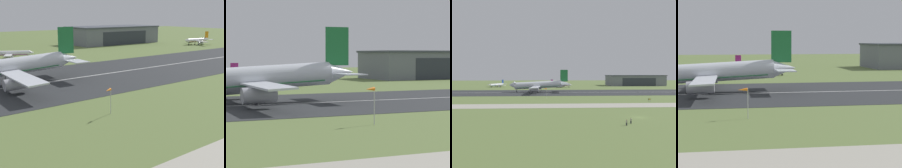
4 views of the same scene
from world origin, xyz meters
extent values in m
cube|color=#2B2D30|center=(0.00, 96.80, 0.03)|extent=(444.62, 52.14, 0.06)
cube|color=silver|center=(0.00, 96.80, 0.07)|extent=(400.15, 0.70, 0.01)
cube|color=slate|center=(71.61, 192.38, 5.92)|extent=(65.93, 29.32, 11.85)
cube|color=#424751|center=(71.61, 192.38, 12.30)|extent=(66.93, 30.32, 0.90)
cube|color=#2D333D|center=(71.61, 177.68, 4.74)|extent=(39.56, 0.12, 9.48)
cylinder|color=silver|center=(-40.43, 100.41, 5.78)|extent=(36.54, 6.36, 7.15)
cone|color=silver|center=(-19.12, 99.82, 6.75)|extent=(6.80, 5.01, 5.15)
cube|color=#1E7238|center=(-40.43, 100.41, 4.30)|extent=(32.67, 5.99, 1.80)
cube|color=silver|center=(-41.54, 86.16, 4.84)|extent=(6.34, 23.31, 0.68)
cylinder|color=#A8A8B2|center=(-42.63, 88.05, 2.93)|extent=(7.23, 3.52, 3.67)
cube|color=#1E7238|center=(-20.09, 99.85, 13.03)|extent=(5.85, 0.44, 9.13)
cube|color=silver|center=(-19.50, 106.63, 6.59)|extent=(5.33, 8.35, 0.24)
cube|color=silver|center=(-19.87, 93.05, 6.59)|extent=(5.33, 8.35, 0.24)
cylinder|color=black|center=(-40.57, 103.63, 1.55)|extent=(0.24, 0.24, 3.10)
cylinder|color=black|center=(-40.57, 103.63, 0.22)|extent=(0.84, 0.84, 0.44)
cylinder|color=black|center=(-40.74, 97.19, 1.55)|extent=(0.24, 0.24, 3.10)
cylinder|color=black|center=(-40.74, 97.19, 0.22)|extent=(0.84, 0.84, 0.44)
cylinder|color=white|center=(-20.09, 158.16, 2.74)|extent=(19.04, 11.66, 2.48)
cone|color=white|center=(-10.17, 152.90, 2.74)|extent=(3.13, 3.23, 2.48)
cube|color=black|center=(-11.25, 153.47, 3.23)|extent=(1.96, 2.37, 0.44)
cube|color=#991E7A|center=(-20.09, 158.16, 2.05)|extent=(17.19, 10.60, 0.20)
cube|color=white|center=(-22.12, 153.47, 2.30)|extent=(6.31, 8.25, 0.40)
cylinder|color=#A8A8B2|center=(-21.29, 153.73, 1.28)|extent=(3.56, 2.86, 1.54)
cube|color=white|center=(-17.35, 162.47, 2.30)|extent=(6.31, 8.25, 0.40)
cylinder|color=#A8A8B2|center=(-17.10, 161.64, 1.28)|extent=(3.56, 2.86, 1.54)
cylinder|color=black|center=(-12.21, 153.98, 0.75)|extent=(0.24, 0.24, 1.50)
cylinder|color=black|center=(-12.21, 153.98, 0.22)|extent=(0.84, 0.84, 0.44)
cylinder|color=black|center=(-20.87, 156.89, 0.75)|extent=(0.24, 0.24, 1.50)
cylinder|color=black|center=(-20.87, 156.89, 0.22)|extent=(0.84, 0.84, 0.44)
cylinder|color=black|center=(-19.48, 159.52, 0.75)|extent=(0.24, 0.24, 1.50)
cylinder|color=black|center=(-19.48, 159.52, 0.22)|extent=(0.84, 0.84, 0.44)
cylinder|color=white|center=(111.84, 146.29, 3.23)|extent=(16.77, 5.50, 2.75)
cone|color=white|center=(102.47, 147.89, 3.23)|extent=(2.90, 3.13, 2.75)
cone|color=white|center=(121.62, 144.61, 3.73)|extent=(3.67, 3.00, 2.47)
cube|color=black|center=(103.81, 147.66, 3.78)|extent=(1.48, 2.49, 0.44)
cube|color=orange|center=(111.84, 146.29, 2.48)|extent=(15.12, 5.09, 0.20)
cube|color=white|center=(112.53, 152.28, 2.75)|extent=(4.21, 9.62, 0.40)
cylinder|color=#A8A8B2|center=(111.88, 151.64, 1.65)|extent=(3.81, 2.28, 1.70)
cube|color=white|center=(110.49, 140.40, 2.75)|extent=(4.21, 9.62, 0.40)
cylinder|color=#A8A8B2|center=(110.09, 141.22, 1.65)|extent=(3.81, 2.28, 1.70)
cube|color=orange|center=(121.13, 144.69, 6.95)|extent=(3.00, 0.78, 4.67)
cube|color=white|center=(122.11, 148.05, 3.65)|extent=(3.29, 4.59, 0.24)
cube|color=white|center=(120.94, 141.20, 3.65)|extent=(3.29, 4.59, 0.24)
cylinder|color=black|center=(104.87, 147.48, 0.93)|extent=(0.24, 0.24, 1.86)
cylinder|color=black|center=(104.87, 147.48, 0.22)|extent=(0.84, 0.84, 0.44)
cylinder|color=black|center=(112.28, 147.88, 0.93)|extent=(0.24, 0.24, 1.86)
cylinder|color=black|center=(112.28, 147.88, 0.22)|extent=(0.84, 0.84, 0.44)
cylinder|color=black|center=(111.73, 144.63, 0.93)|extent=(0.24, 0.24, 1.86)
cylinder|color=black|center=(111.73, 144.63, 0.22)|extent=(0.84, 0.84, 0.44)
cylinder|color=#B7B7BC|center=(-32.43, 57.99, 2.98)|extent=(0.14, 0.14, 5.95)
cone|color=orange|center=(-33.48, 57.51, 5.70)|extent=(2.08, 1.38, 0.60)
camera|label=1|loc=(-72.92, 4.50, 22.13)|focal=50.00mm
camera|label=2|loc=(-71.80, -15.45, 11.12)|focal=85.00mm
camera|label=3|loc=(-28.70, -71.32, 14.75)|focal=35.00mm
camera|label=4|loc=(-37.47, -24.99, 15.43)|focal=70.00mm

